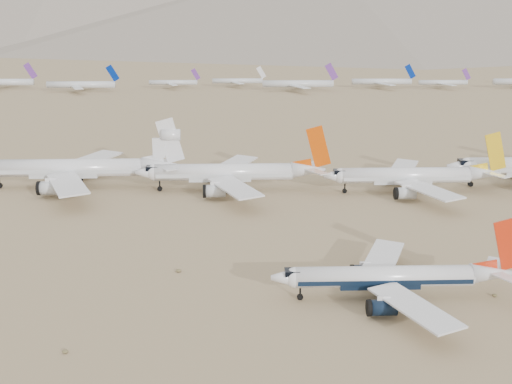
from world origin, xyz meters
TOP-DOWN VIEW (x-y plane):
  - ground at (0.00, 0.00)m, footprint 7000.00×7000.00m
  - main_airliner at (6.95, 1.52)m, footprint 40.10×39.17m
  - row2_gold_tail at (28.30, 68.08)m, footprint 46.63×45.61m
  - row2_orange_tail at (-20.40, 71.97)m, footprint 50.14×49.05m
  - row2_white_trijet at (-62.40, 76.67)m, footprint 55.11×53.86m
  - distant_storage_row at (3.34, 319.04)m, footprint 563.66×63.48m

SIDE VIEW (x-z plane):
  - ground at x=0.00m, z-range 0.00..0.00m
  - main_airliner at x=6.95m, z-range -3.19..10.97m
  - distant_storage_row at x=3.34m, z-range -3.19..12.11m
  - row2_gold_tail at x=28.30m, z-range -3.66..12.95m
  - row2_orange_tail at x=-20.40m, z-range -3.92..13.96m
  - row2_white_trijet at x=-62.40m, z-range -4.11..15.42m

